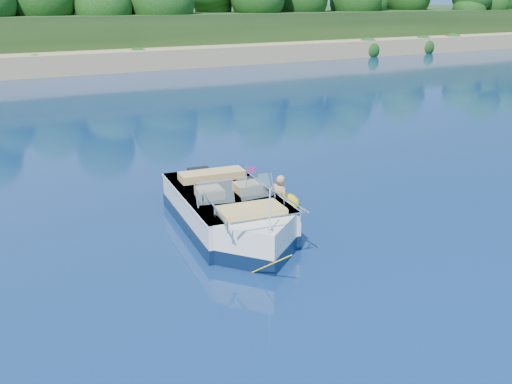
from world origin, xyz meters
TOP-DOWN VIEW (x-y plane):
  - ground at (0.00, 0.00)m, footprint 160.00×160.00m
  - motorboat at (0.09, 2.68)m, footprint 2.68×6.10m
  - tow_tube at (1.95, 3.63)m, footprint 1.51×1.51m
  - boy at (1.95, 3.61)m, footprint 0.70×0.82m

SIDE VIEW (x-z plane):
  - ground at x=0.00m, z-range 0.00..0.00m
  - boy at x=1.95m, z-range -0.74..0.74m
  - tow_tube at x=1.95m, z-range -0.08..0.25m
  - motorboat at x=0.09m, z-range -0.62..1.41m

